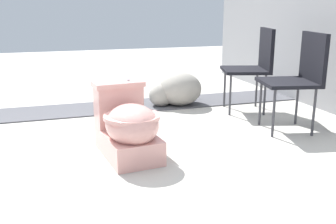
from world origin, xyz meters
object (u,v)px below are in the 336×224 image
at_px(folding_chair_left, 255,61).
at_px(boulder_far, 162,94).
at_px(toilet, 128,126).
at_px(folding_chair_middle, 300,72).
at_px(boulder_near, 180,89).

xyz_separation_m(folding_chair_left, boulder_far, (-0.46, -0.84, -0.39)).
bearing_deg(folding_chair_left, boulder_far, -12.42).
height_order(toilet, boulder_far, toilet).
bearing_deg(folding_chair_middle, boulder_near, -47.19).
xyz_separation_m(toilet, boulder_far, (-1.32, 0.65, -0.09)).
relative_size(boulder_near, boulder_far, 1.48).
bearing_deg(toilet, folding_chair_middle, 89.92).
distance_m(folding_chair_left, boulder_far, 1.03).
distance_m(toilet, boulder_far, 1.47).
bearing_deg(boulder_near, toilet, -32.99).
bearing_deg(folding_chair_middle, folding_chair_left, -75.37).
bearing_deg(folding_chair_left, toilet, 46.32).
bearing_deg(folding_chair_left, folding_chair_middle, 108.79).
xyz_separation_m(folding_chair_middle, boulder_far, (-1.16, -0.87, -0.39)).
height_order(folding_chair_left, boulder_far, folding_chair_left).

